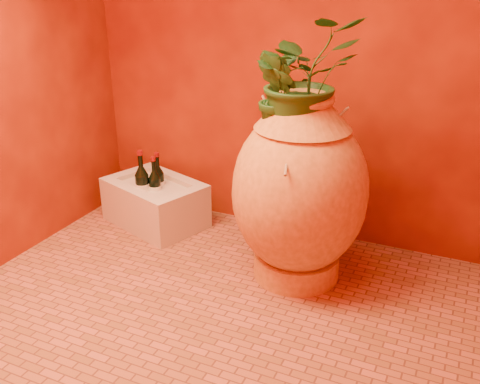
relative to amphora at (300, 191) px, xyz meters
The scene contains 10 objects.
floor 0.72m from the amphora, 115.72° to the right, with size 2.50×2.50×0.00m, color #974A31.
wall_back 0.95m from the amphora, 114.54° to the left, with size 2.50×0.02×2.50m, color #5B1105.
amphora is the anchor object (origin of this frame).
stone_basin 1.08m from the amphora, 167.93° to the left, with size 0.69×0.59×0.28m.
wine_bottle_a 1.06m from the amphora, behind, with size 0.08×0.08×0.35m.
wine_bottle_b 1.01m from the amphora, 169.88° to the left, with size 0.07×0.07×0.31m.
wine_bottle_c 1.04m from the amphora, 166.05° to the left, with size 0.08×0.08×0.31m.
wall_tap 0.55m from the amphora, 113.80° to the left, with size 0.08×0.16×0.18m.
plant_main 0.55m from the amphora, 133.45° to the left, with size 0.50×0.43×0.55m, color #194217.
plant_side 0.48m from the amphora, 147.52° to the right, with size 0.23×0.19×0.43m, color #194217.
Camera 1 is at (0.97, -1.84, 1.51)m, focal length 40.00 mm.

